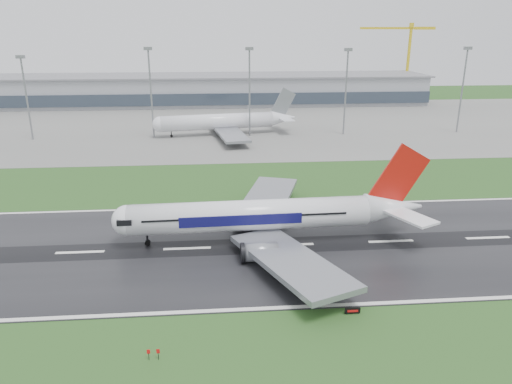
{
  "coord_description": "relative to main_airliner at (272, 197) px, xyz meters",
  "views": [
    {
      "loc": [
        6.34,
        -83.78,
        40.0
      ],
      "look_at": [
        14.22,
        12.0,
        7.0
      ],
      "focal_mm": 33.59,
      "sensor_mm": 36.0,
      "label": 1
    }
  ],
  "objects": [
    {
      "name": "ground",
      "position": [
        -16.58,
        -2.83,
        -9.12
      ],
      "size": [
        520.0,
        520.0,
        0.0
      ],
      "primitive_type": "plane",
      "color": "#21471A",
      "rests_on": "ground"
    },
    {
      "name": "runway",
      "position": [
        -16.58,
        -2.83,
        -9.07
      ],
      "size": [
        400.0,
        45.0,
        0.1
      ],
      "primitive_type": "cube",
      "color": "black",
      "rests_on": "ground"
    },
    {
      "name": "apron",
      "position": [
        -16.58,
        122.17,
        -9.08
      ],
      "size": [
        400.0,
        130.0,
        0.08
      ],
      "primitive_type": "cube",
      "color": "slate",
      "rests_on": "ground"
    },
    {
      "name": "terminal",
      "position": [
        -16.58,
        182.17,
        -1.62
      ],
      "size": [
        240.0,
        36.0,
        15.0
      ],
      "primitive_type": "cube",
      "color": "gray",
      "rests_on": "ground"
    },
    {
      "name": "main_airliner",
      "position": [
        0.0,
        0.0,
        0.0
      ],
      "size": [
        63.02,
        60.21,
        18.04
      ],
      "primitive_type": null,
      "rotation": [
        0.0,
        0.0,
        0.03
      ],
      "color": "white",
      "rests_on": "runway"
    },
    {
      "name": "parked_airliner",
      "position": [
        -7.73,
        100.07,
        -0.58
      ],
      "size": [
        65.73,
        62.45,
        16.92
      ],
      "primitive_type": null,
      "rotation": [
        0.0,
        0.0,
        0.16
      ],
      "color": "silver",
      "rests_on": "apron"
    },
    {
      "name": "tower_crane",
      "position": [
        103.25,
        197.17,
        12.32
      ],
      "size": [
        43.34,
        6.86,
        42.89
      ],
      "primitive_type": null,
      "rotation": [
        0.0,
        0.0,
        -0.1
      ],
      "color": "gold",
      "rests_on": "ground"
    },
    {
      "name": "runway_sign",
      "position": [
        8.94,
        -27.04,
        -8.6
      ],
      "size": [
        2.31,
        0.66,
        1.04
      ],
      "primitive_type": null,
      "rotation": [
        0.0,
        0.0,
        0.18
      ],
      "color": "black",
      "rests_on": "ground"
    },
    {
      "name": "floodmast_1",
      "position": [
        -79.77,
        97.17,
        5.69
      ],
      "size": [
        0.64,
        0.64,
        29.63
      ],
      "primitive_type": "cylinder",
      "color": "gray",
      "rests_on": "ground"
    },
    {
      "name": "floodmast_2",
      "position": [
        -34.55,
        97.17,
        7.04
      ],
      "size": [
        0.64,
        0.64,
        32.33
      ],
      "primitive_type": "cylinder",
      "color": "gray",
      "rests_on": "ground"
    },
    {
      "name": "floodmast_3",
      "position": [
        2.41,
        97.17,
        6.96
      ],
      "size": [
        0.64,
        0.64,
        32.17
      ],
      "primitive_type": "cylinder",
      "color": "gray",
      "rests_on": "ground"
    },
    {
      "name": "floodmast_4",
      "position": [
        39.68,
        97.17,
        6.73
      ],
      "size": [
        0.64,
        0.64,
        31.71
      ],
      "primitive_type": "cylinder",
      "color": "gray",
      "rests_on": "ground"
    },
    {
      "name": "floodmast_5",
      "position": [
        86.38,
        97.17,
        6.91
      ],
      "size": [
        0.64,
        0.64,
        32.07
      ],
      "primitive_type": "cylinder",
      "color": "gray",
      "rests_on": "ground"
    }
  ]
}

